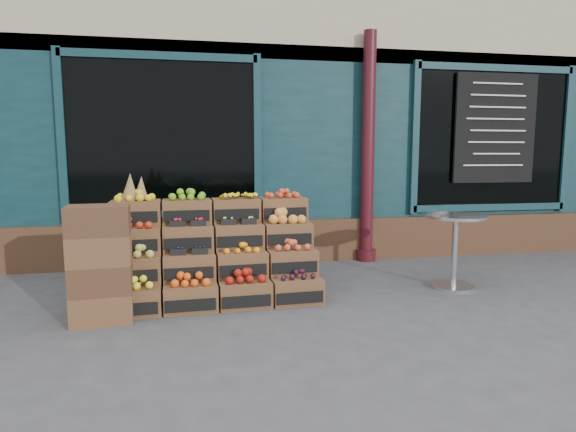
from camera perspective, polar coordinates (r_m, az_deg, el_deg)
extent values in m
plane|color=#434346|center=(4.84, 3.94, -11.03)|extent=(60.00, 60.00, 0.00)
cube|color=#103137|center=(9.75, -3.85, 12.50)|extent=(12.00, 6.00, 4.80)
cube|color=#103137|center=(6.79, -0.78, 7.15)|extent=(12.00, 0.12, 3.00)
cube|color=#4B2F1E|center=(6.84, -0.66, -2.97)|extent=(12.00, 0.18, 0.60)
cube|color=black|center=(6.64, -14.58, 9.06)|extent=(2.40, 0.06, 2.00)
cube|color=black|center=(7.94, 22.98, 8.41)|extent=(2.40, 0.06, 2.00)
cylinder|color=#3E0E15|center=(6.91, 9.45, 7.88)|extent=(0.18, 0.18, 3.20)
cube|color=black|center=(7.88, 23.36, 9.49)|extent=(1.30, 0.04, 1.60)
cube|color=brown|center=(4.91, -17.81, -9.55)|extent=(0.53, 0.38, 0.26)
cube|color=black|center=(4.73, -17.99, -10.51)|extent=(0.48, 0.04, 0.12)
cube|color=yellow|center=(4.86, -17.89, -7.62)|extent=(0.42, 0.29, 0.08)
cube|color=brown|center=(4.89, -11.46, -9.40)|extent=(0.53, 0.38, 0.26)
cube|color=black|center=(4.71, -11.38, -10.36)|extent=(0.48, 0.04, 0.12)
cube|color=#E04F11|center=(4.84, -11.51, -7.41)|extent=(0.42, 0.29, 0.09)
cube|color=brown|center=(4.93, -5.14, -9.13)|extent=(0.53, 0.38, 0.26)
cube|color=black|center=(4.76, -4.81, -10.07)|extent=(0.48, 0.04, 0.12)
cube|color=maroon|center=(4.88, -5.16, -7.13)|extent=(0.42, 0.29, 0.10)
cube|color=brown|center=(5.03, 0.99, -8.78)|extent=(0.53, 0.38, 0.26)
cube|color=black|center=(4.86, 1.55, -9.68)|extent=(0.48, 0.04, 0.12)
cube|color=black|center=(4.98, 1.00, -6.99)|extent=(0.42, 0.29, 0.07)
cube|color=brown|center=(5.05, -17.73, -6.03)|extent=(0.53, 0.38, 0.26)
cube|color=black|center=(4.87, -17.89, -6.84)|extent=(0.48, 0.04, 0.12)
cube|color=#AAA948|center=(5.01, -17.81, -4.11)|extent=(0.42, 0.29, 0.09)
cube|color=brown|center=(5.03, -11.61, -5.87)|extent=(0.53, 0.38, 0.26)
cube|color=black|center=(4.85, -11.54, -6.68)|extent=(0.48, 0.04, 0.12)
cube|color=#171B32|center=(5.00, -11.65, -4.27)|extent=(0.42, 0.29, 0.03)
cube|color=brown|center=(5.07, -5.52, -5.65)|extent=(0.53, 0.38, 0.26)
cube|color=black|center=(4.90, -5.22, -6.44)|extent=(0.48, 0.04, 0.12)
cube|color=orange|center=(5.04, -5.54, -3.83)|extent=(0.42, 0.29, 0.07)
cube|color=brown|center=(5.17, 0.41, -5.37)|extent=(0.53, 0.38, 0.26)
cube|color=black|center=(4.99, 0.92, -6.13)|extent=(0.48, 0.04, 0.12)
cube|color=#C64F2C|center=(5.13, 0.41, -3.51)|extent=(0.42, 0.29, 0.08)
cube|color=brown|center=(5.21, -17.65, -2.72)|extent=(0.53, 0.38, 0.26)
cube|color=black|center=(5.03, -17.81, -3.38)|extent=(0.48, 0.04, 0.12)
cube|color=#B42612|center=(5.19, -17.73, -0.84)|extent=(0.42, 0.29, 0.09)
cube|color=brown|center=(5.20, -11.75, -2.55)|extent=(0.53, 0.38, 0.26)
cube|color=black|center=(5.01, -11.69, -3.21)|extent=(0.48, 0.04, 0.12)
cube|color=#B11428|center=(5.17, -11.79, -0.96)|extent=(0.42, 0.29, 0.03)
cube|color=brown|center=(5.23, -5.87, -2.37)|extent=(0.53, 0.38, 0.26)
cube|color=black|center=(5.05, -5.59, -3.01)|extent=(0.48, 0.04, 0.12)
cube|color=#A3CC5D|center=(5.21, -5.89, -0.81)|extent=(0.42, 0.29, 0.03)
cube|color=brown|center=(5.33, -0.14, -2.16)|extent=(0.53, 0.38, 0.26)
cube|color=black|center=(5.15, 0.34, -2.78)|extent=(0.48, 0.04, 0.12)
cube|color=orange|center=(5.30, -0.14, -0.14)|extent=(0.42, 0.29, 0.12)
cube|color=brown|center=(5.39, -17.58, 0.38)|extent=(0.53, 0.38, 0.26)
cube|color=black|center=(5.21, -17.73, -0.15)|extent=(0.48, 0.04, 0.12)
cube|color=gold|center=(5.37, -17.65, 2.21)|extent=(0.42, 0.29, 0.09)
cube|color=brown|center=(5.38, -11.88, 0.55)|extent=(0.53, 0.38, 0.26)
cube|color=black|center=(5.19, -11.82, 0.02)|extent=(0.48, 0.04, 0.12)
cube|color=#5D9C1A|center=(5.36, -11.93, 2.38)|extent=(0.42, 0.29, 0.09)
cube|color=brown|center=(5.41, -6.20, 0.71)|extent=(0.53, 0.38, 0.26)
cube|color=black|center=(5.23, -5.94, 0.20)|extent=(0.48, 0.04, 0.12)
cube|color=yellow|center=(5.40, -6.22, 2.49)|extent=(0.42, 0.29, 0.08)
cube|color=brown|center=(5.50, -0.65, 0.86)|extent=(0.53, 0.38, 0.26)
cube|color=black|center=(5.32, -0.20, 0.36)|extent=(0.48, 0.04, 0.12)
cube|color=#C43F23|center=(5.49, -0.65, 2.60)|extent=(0.42, 0.29, 0.08)
cube|color=#4B2F1E|center=(5.11, -8.49, -8.59)|extent=(2.14, 0.45, 0.26)
cube|color=#4B2F1E|center=(5.29, -8.71, -6.60)|extent=(2.14, 0.45, 0.52)
cube|color=#4B2F1E|center=(5.47, -8.92, -4.74)|extent=(2.14, 0.45, 0.77)
cone|color=olive|center=(5.37, -18.22, 3.31)|extent=(0.18, 0.18, 0.30)
cone|color=olive|center=(5.40, -17.01, 3.17)|extent=(0.16, 0.16, 0.26)
cube|color=brown|center=(4.80, -21.11, -10.02)|extent=(0.56, 0.41, 0.27)
cube|color=#4B2F1E|center=(4.73, -21.26, -6.92)|extent=(0.56, 0.41, 0.27)
cube|color=brown|center=(4.67, -21.41, -3.73)|extent=(0.56, 0.41, 0.27)
cube|color=#4B2F1E|center=(4.63, -21.57, -0.47)|extent=(0.56, 0.41, 0.27)
cylinder|color=silver|center=(5.89, 18.96, -7.88)|extent=(0.49, 0.49, 0.03)
cylinder|color=silver|center=(5.81, 19.12, -4.10)|extent=(0.07, 0.07, 0.81)
cylinder|color=silver|center=(5.74, 19.30, -0.04)|extent=(0.67, 0.67, 0.03)
imported|color=#154A28|center=(7.34, -11.49, 2.45)|extent=(0.77, 0.63, 1.83)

